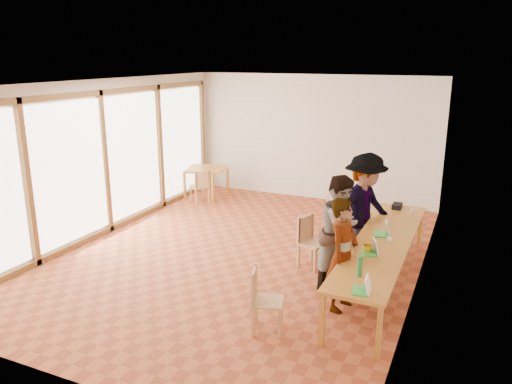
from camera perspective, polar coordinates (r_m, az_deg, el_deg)
ground at (r=8.98m, az=-1.65°, el=-7.09°), size 8.00×8.00×0.00m
wall_back at (r=12.18m, az=6.57°, el=6.17°), size 6.00×0.10×3.00m
wall_front at (r=5.38m, az=-20.81°, el=-6.76°), size 6.00×0.10×3.00m
wall_right at (r=7.73m, az=18.70°, el=0.07°), size 0.10×8.00×3.00m
window_wall at (r=10.15m, az=-16.98°, el=3.74°), size 0.10×8.00×3.00m
ceiling at (r=8.31m, az=-1.81°, el=12.53°), size 6.00×8.00×0.04m
communal_table at (r=7.75m, az=14.27°, el=-5.74°), size 0.80×4.00×0.75m
side_table at (r=12.36m, az=-5.72°, el=2.40°), size 0.90×0.90×0.75m
chair_near at (r=6.46m, az=0.54°, el=-11.50°), size 0.49×0.49×0.45m
chair_mid at (r=8.37m, az=6.11°, el=-4.99°), size 0.52×0.52×0.46m
chair_far at (r=9.20m, az=8.67°, el=-2.98°), size 0.52×0.52×0.49m
chair_empty at (r=10.29m, az=12.99°, el=-1.28°), size 0.49×0.49×0.48m
chair_spare at (r=11.90m, az=-6.31°, el=1.06°), size 0.53×0.53×0.44m
person_near at (r=6.97m, az=9.91°, el=-7.05°), size 0.47×0.64×1.60m
person_mid at (r=7.57m, az=9.72°, el=-4.57°), size 0.84×0.98×1.76m
person_far at (r=8.53m, az=12.28°, el=-1.92°), size 1.15×1.41×1.90m
laptop_near at (r=6.07m, az=12.24°, el=-10.68°), size 0.23×0.26×0.20m
laptop_mid at (r=7.20m, az=13.15°, el=-6.44°), size 0.29×0.31×0.21m
laptop_far at (r=7.94m, az=14.44°, el=-4.40°), size 0.28×0.31×0.23m
yellow_mug at (r=7.22m, az=12.60°, el=-6.35°), size 0.16×0.16×0.11m
green_bottle at (r=6.42m, az=11.77°, el=-8.32°), size 0.07×0.07×0.28m
clear_glass at (r=9.13m, az=17.44°, el=-2.14°), size 0.07×0.07×0.09m
condiment_cup at (r=7.70m, az=14.97°, el=-5.32°), size 0.08×0.08×0.06m
pink_phone at (r=9.46m, az=17.31°, el=-1.77°), size 0.05×0.10×0.01m
black_pouch at (r=9.37m, az=15.83°, el=-1.57°), size 0.16×0.26×0.09m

